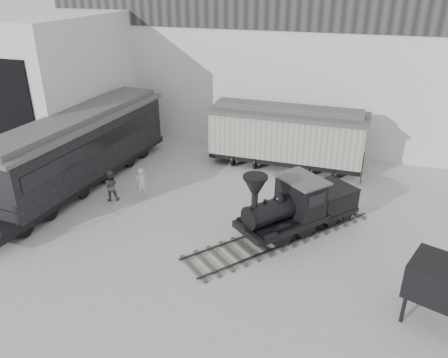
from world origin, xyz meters
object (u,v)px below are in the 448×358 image
(passenger_coach, at_px, (81,149))
(boxcar, at_px, (286,135))
(visitor_a, at_px, (141,183))
(coal_hopper, at_px, (442,285))
(locomotive, at_px, (294,209))
(visitor_b, at_px, (110,186))

(passenger_coach, bearing_deg, boxcar, 33.84)
(visitor_a, xyz_separation_m, coal_hopper, (14.33, -5.23, 0.65))
(boxcar, xyz_separation_m, visitor_a, (-6.62, -6.89, -1.19))
(passenger_coach, height_order, coal_hopper, passenger_coach)
(boxcar, relative_size, visitor_a, 5.38)
(locomotive, height_order, visitor_b, locomotive)
(visitor_a, distance_m, visitor_b, 1.66)
(passenger_coach, height_order, visitor_a, passenger_coach)
(locomotive, height_order, visitor_a, locomotive)
(boxcar, distance_m, passenger_coach, 12.39)
(boxcar, distance_m, visitor_a, 9.63)
(passenger_coach, xyz_separation_m, visitor_b, (2.61, -1.41, -1.29))
(visitor_a, bearing_deg, boxcar, -175.32)
(visitor_a, height_order, visitor_b, visitor_a)
(boxcar, bearing_deg, coal_hopper, -56.97)
(passenger_coach, xyz_separation_m, visitor_a, (4.12, -0.70, -1.26))
(locomotive, xyz_separation_m, passenger_coach, (-12.62, 1.65, 0.88))
(boxcar, bearing_deg, passenger_coach, -149.44)
(locomotive, distance_m, coal_hopper, 7.24)
(visitor_b, bearing_deg, coal_hopper, 133.31)
(locomotive, bearing_deg, coal_hopper, 3.03)
(passenger_coach, bearing_deg, visitor_a, -5.77)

